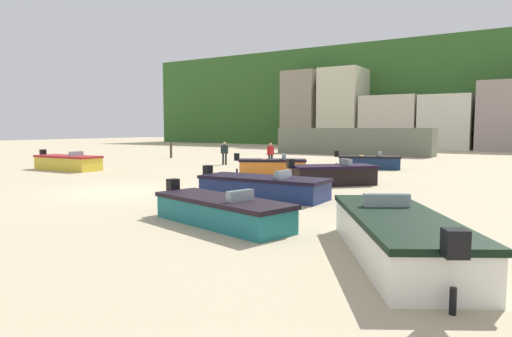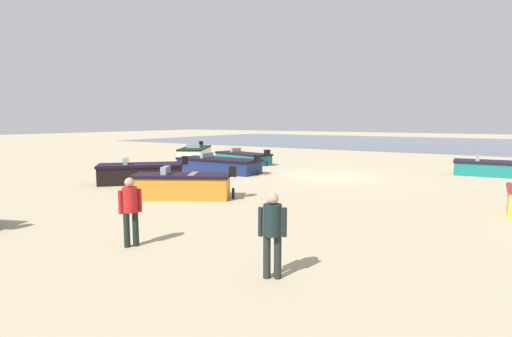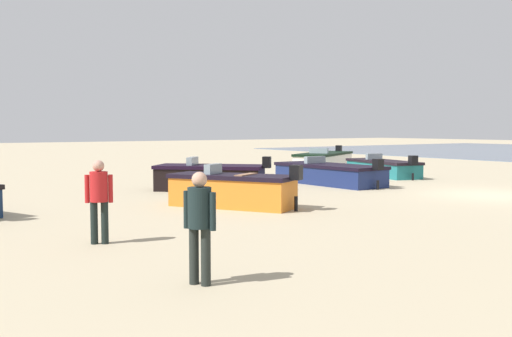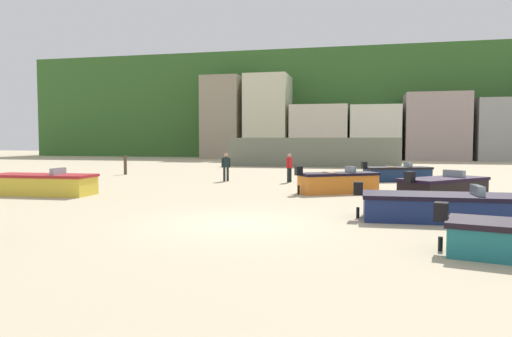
{
  "view_description": "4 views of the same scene",
  "coord_description": "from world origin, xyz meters",
  "px_view_note": "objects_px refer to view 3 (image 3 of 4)",
  "views": [
    {
      "loc": [
        14.65,
        -12.56,
        2.61
      ],
      "look_at": [
        4.79,
        3.11,
        0.95
      ],
      "focal_mm": 31.87,
      "sensor_mm": 36.0,
      "label": 1
    },
    {
      "loc": [
        -7.91,
        19.58,
        2.92
      ],
      "look_at": [
        -0.05,
        7.25,
        1.15
      ],
      "focal_mm": 28.01,
      "sensor_mm": 36.0,
      "label": 2
    },
    {
      "loc": [
        -11.61,
        17.48,
        2.24
      ],
      "look_at": [
        7.35,
        4.34,
        0.64
      ],
      "focal_mm": 41.5,
      "sensor_mm": 36.0,
      "label": 3
    },
    {
      "loc": [
        3.54,
        -13.0,
        2.4
      ],
      "look_at": [
        -1.99,
        11.03,
        0.91
      ],
      "focal_mm": 33.23,
      "sensor_mm": 36.0,
      "label": 4
    }
  ],
  "objects_px": {
    "boat_navy_2": "(329,174)",
    "boat_orange_3": "(233,190)",
    "boat_teal_6": "(383,168)",
    "boat_white_1": "(324,161)",
    "beach_walker_distant": "(200,219)",
    "beach_walker_foreground": "(99,195)",
    "boat_black_0": "(210,177)"
  },
  "relations": [
    {
      "from": "boat_black_0",
      "to": "boat_navy_2",
      "type": "relative_size",
      "value": 0.74
    },
    {
      "from": "beach_walker_distant",
      "to": "boat_white_1",
      "type": "bearing_deg",
      "value": -73.26
    },
    {
      "from": "boat_white_1",
      "to": "boat_orange_3",
      "type": "bearing_deg",
      "value": 98.58
    },
    {
      "from": "boat_orange_3",
      "to": "beach_walker_foreground",
      "type": "relative_size",
      "value": 2.31
    },
    {
      "from": "boat_navy_2",
      "to": "boat_teal_6",
      "type": "xyz_separation_m",
      "value": [
        1.5,
        -4.64,
        -0.03
      ]
    },
    {
      "from": "boat_black_0",
      "to": "beach_walker_distant",
      "type": "xyz_separation_m",
      "value": [
        -10.93,
        6.56,
        0.49
      ]
    },
    {
      "from": "boat_white_1",
      "to": "boat_navy_2",
      "type": "bearing_deg",
      "value": 109.35
    },
    {
      "from": "boat_teal_6",
      "to": "beach_walker_foreground",
      "type": "height_order",
      "value": "beach_walker_foreground"
    },
    {
      "from": "boat_teal_6",
      "to": "beach_walker_distant",
      "type": "distance_m",
      "value": 20.05
    },
    {
      "from": "boat_black_0",
      "to": "boat_orange_3",
      "type": "relative_size",
      "value": 1.03
    },
    {
      "from": "boat_teal_6",
      "to": "boat_navy_2",
      "type": "bearing_deg",
      "value": -147.65
    },
    {
      "from": "boat_white_1",
      "to": "boat_black_0",
      "type": "bearing_deg",
      "value": 88.07
    },
    {
      "from": "boat_black_0",
      "to": "boat_white_1",
      "type": "height_order",
      "value": "boat_black_0"
    },
    {
      "from": "boat_navy_2",
      "to": "boat_orange_3",
      "type": "height_order",
      "value": "boat_orange_3"
    },
    {
      "from": "beach_walker_distant",
      "to": "boat_orange_3",
      "type": "bearing_deg",
      "value": -63.44
    },
    {
      "from": "boat_white_1",
      "to": "boat_navy_2",
      "type": "xyz_separation_m",
      "value": [
        -6.39,
        5.34,
        -0.05
      ]
    },
    {
      "from": "boat_white_1",
      "to": "boat_navy_2",
      "type": "distance_m",
      "value": 8.33
    },
    {
      "from": "boat_black_0",
      "to": "boat_orange_3",
      "type": "xyz_separation_m",
      "value": [
        -4.23,
        1.75,
        0.01
      ]
    },
    {
      "from": "beach_walker_foreground",
      "to": "beach_walker_distant",
      "type": "bearing_deg",
      "value": -59.82
    },
    {
      "from": "boat_orange_3",
      "to": "beach_walker_foreground",
      "type": "height_order",
      "value": "beach_walker_foreground"
    },
    {
      "from": "beach_walker_foreground",
      "to": "beach_walker_distant",
      "type": "height_order",
      "value": "same"
    },
    {
      "from": "boat_navy_2",
      "to": "beach_walker_distant",
      "type": "height_order",
      "value": "beach_walker_distant"
    },
    {
      "from": "boat_white_1",
      "to": "beach_walker_distant",
      "type": "relative_size",
      "value": 3.32
    },
    {
      "from": "boat_white_1",
      "to": "boat_orange_3",
      "type": "relative_size",
      "value": 1.44
    },
    {
      "from": "boat_orange_3",
      "to": "boat_black_0",
      "type": "bearing_deg",
      "value": 37.42
    },
    {
      "from": "boat_white_1",
      "to": "boat_orange_3",
      "type": "distance_m",
      "value": 15.67
    },
    {
      "from": "boat_black_0",
      "to": "beach_walker_foreground",
      "type": "bearing_deg",
      "value": -178.56
    },
    {
      "from": "boat_orange_3",
      "to": "boat_teal_6",
      "type": "relative_size",
      "value": 0.79
    },
    {
      "from": "boat_black_0",
      "to": "boat_white_1",
      "type": "bearing_deg",
      "value": -16.92
    },
    {
      "from": "boat_white_1",
      "to": "beach_walker_foreground",
      "type": "xyz_separation_m",
      "value": [
        -12.93,
        17.06,
        0.49
      ]
    },
    {
      "from": "boat_teal_6",
      "to": "beach_walker_distant",
      "type": "height_order",
      "value": "beach_walker_distant"
    },
    {
      "from": "boat_teal_6",
      "to": "beach_walker_distant",
      "type": "relative_size",
      "value": 2.94
    }
  ]
}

